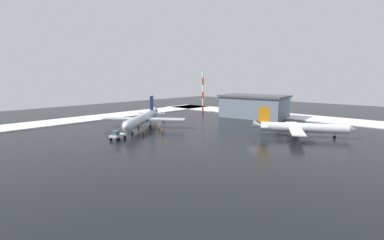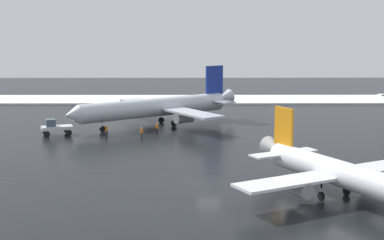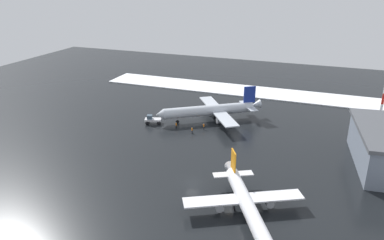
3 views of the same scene
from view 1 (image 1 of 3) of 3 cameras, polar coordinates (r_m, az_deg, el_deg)
The scene contains 11 objects.
ground_plane at distance 77.25m, azimuth 11.59°, elevation -3.92°, with size 240.00×240.00×0.00m, color black.
snow_bank_far at distance 122.52m, azimuth 23.44°, elevation 0.16°, with size 152.00×16.00×0.31m, color white.
snow_bank_right at distance 124.46m, azimuth -16.12°, elevation 0.64°, with size 14.00×116.00×0.31m, color white.
airplane_foreground_jet at distance 93.88m, azimuth -9.44°, elevation 0.24°, with size 23.62×27.45×9.38m.
airplane_parked_starboard at distance 85.00m, azimuth 20.06°, elevation -1.37°, with size 24.16×20.62×7.82m.
pushback_tug at distance 78.74m, azimuth -14.04°, elevation -2.81°, with size 3.60×5.07×2.50m.
ground_crew_beside_wing at distance 88.79m, azimuth -6.25°, elevation -1.56°, with size 0.36×0.36×1.71m.
ground_crew_mid_apron at distance 82.68m, azimuth -9.24°, elevation -2.36°, with size 0.36×0.36×1.71m.
ground_crew_near_tug at distance 84.79m, azimuth -5.63°, elevation -2.02°, with size 0.36×0.36×1.71m.
antenna_mast at distance 134.77m, azimuth 2.08°, elevation 5.43°, with size 0.70×0.70×18.50m.
cargo_hangar at distance 120.12m, azimuth 11.75°, elevation 2.59°, with size 26.65×17.96×8.80m.
Camera 1 is at (-37.60, 65.49, 16.28)m, focal length 28.00 mm.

